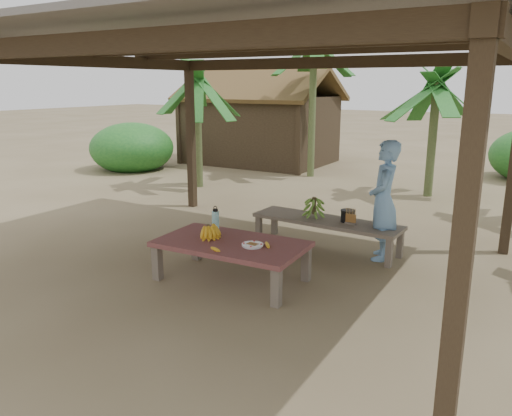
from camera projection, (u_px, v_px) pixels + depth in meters
The scene contains 17 objects.
ground at pixel (256, 267), 6.65m from camera, with size 80.00×80.00×0.00m, color brown.
pavilion at pixel (254, 49), 5.97m from camera, with size 6.60×5.60×2.95m.
work_table at pixel (231, 247), 6.10m from camera, with size 1.84×1.07×0.50m.
bench at pixel (326, 223), 7.28m from camera, with size 2.23×0.73×0.45m.
ripe_banana_bunch at pixel (208, 230), 6.22m from camera, with size 0.31×0.27×0.19m, color yellow, non-canonical shape.
plate at pixel (253, 245), 5.90m from camera, with size 0.26×0.26×0.04m.
loose_banana_front at pixel (215, 249), 5.73m from camera, with size 0.04×0.14×0.04m, color yellow.
loose_banana_side at pixel (267, 245), 5.89m from camera, with size 0.04×0.17×0.04m, color yellow.
water_flask at pixel (216, 220), 6.51m from camera, with size 0.09×0.09×0.33m.
green_banana_stalk at pixel (314, 207), 7.34m from camera, with size 0.28×0.28×0.32m, color #598C2D, non-canonical shape.
cooking_pot at pixel (348, 216), 7.13m from camera, with size 0.20×0.20×0.17m, color black.
skewer_rack at pixel (351, 216), 6.98m from camera, with size 0.18×0.08×0.24m, color #A57F47, non-canonical shape.
woman at pixel (383, 201), 6.79m from camera, with size 0.60×0.40×1.65m, color #6F9ED2.
hut at pixel (261, 126), 15.29m from camera, with size 4.40×3.43×2.85m.
banana_plant_n at pixel (436, 96), 10.35m from camera, with size 1.80×1.80×2.60m.
banana_plant_nw at pixel (314, 54), 12.42m from camera, with size 1.80×1.80×3.59m.
banana_plant_w at pixel (197, 91), 11.31m from camera, with size 1.80×1.80×2.69m.
Camera 1 is at (3.17, -5.40, 2.37)m, focal length 35.00 mm.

